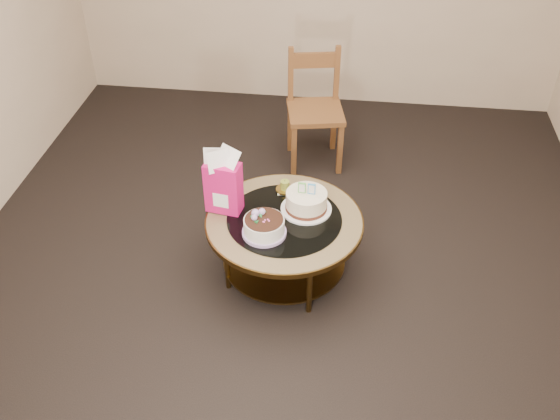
# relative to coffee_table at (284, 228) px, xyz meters

# --- Properties ---
(ground) EXTENTS (5.00, 5.00, 0.00)m
(ground) POSITION_rel_coffee_table_xyz_m (-0.00, 0.00, -0.38)
(ground) COLOR black
(ground) RESTS_ON ground
(room_walls) EXTENTS (4.52, 5.02, 2.61)m
(room_walls) POSITION_rel_coffee_table_xyz_m (-0.00, 0.00, 1.16)
(room_walls) COLOR #C8B297
(room_walls) RESTS_ON ground
(coffee_table) EXTENTS (1.02, 1.02, 0.46)m
(coffee_table) POSITION_rel_coffee_table_xyz_m (0.00, 0.00, 0.00)
(coffee_table) COLOR #563D18
(coffee_table) RESTS_ON ground
(decorated_cake) EXTENTS (0.28, 0.28, 0.16)m
(decorated_cake) POSITION_rel_coffee_table_xyz_m (-0.11, -0.16, 0.13)
(decorated_cake) COLOR #B08FCA
(decorated_cake) RESTS_ON coffee_table
(cream_cake) EXTENTS (0.33, 0.33, 0.21)m
(cream_cake) POSITION_rel_coffee_table_xyz_m (0.13, 0.11, 0.15)
(cream_cake) COLOR white
(cream_cake) RESTS_ON coffee_table
(gift_bag) EXTENTS (0.24, 0.19, 0.45)m
(gift_bag) POSITION_rel_coffee_table_xyz_m (-0.40, 0.05, 0.30)
(gift_bag) COLOR #D21372
(gift_bag) RESTS_ON coffee_table
(pillar_candle) EXTENTS (0.12, 0.12, 0.09)m
(pillar_candle) POSITION_rel_coffee_table_xyz_m (-0.03, 0.29, 0.11)
(pillar_candle) COLOR #E7D65F
(pillar_candle) RESTS_ON coffee_table
(dining_chair) EXTENTS (0.51, 0.51, 0.95)m
(dining_chair) POSITION_rel_coffee_table_xyz_m (0.08, 1.41, 0.10)
(dining_chair) COLOR brown
(dining_chair) RESTS_ON ground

